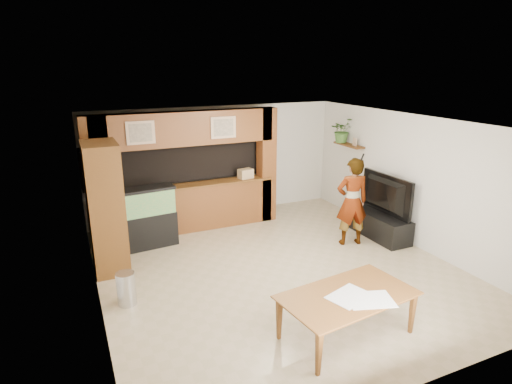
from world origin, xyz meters
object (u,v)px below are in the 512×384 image
pantry_cabinet (106,208)px  person (352,202)px  television (381,195)px  dining_table (348,316)px  aquarium (147,218)px

pantry_cabinet → person: size_ratio=1.27×
television → dining_table: bearing=133.6°
aquarium → television: television is taller
television → person: 0.79m
pantry_cabinet → aquarium: pantry_cabinet is taller
television → dining_table: 3.83m
person → dining_table: 3.26m
pantry_cabinet → television: 5.41m
aquarium → person: 4.08m
aquarium → dining_table: 4.51m
television → person: person is taller
dining_table → pantry_cabinet: bearing=120.8°
aquarium → television: size_ratio=0.86×
television → dining_table: (-2.70, -2.64, -0.60)m
pantry_cabinet → dining_table: (2.65, -3.44, -0.82)m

